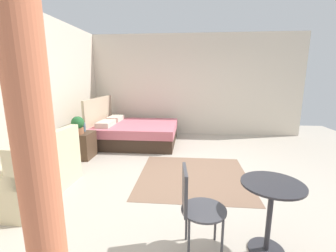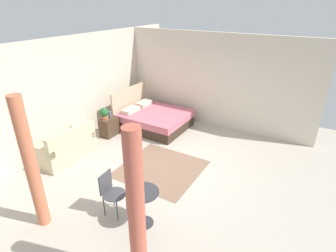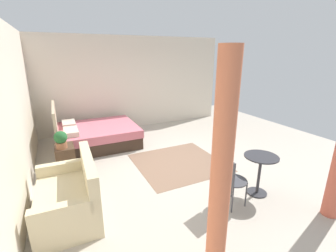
# 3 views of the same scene
# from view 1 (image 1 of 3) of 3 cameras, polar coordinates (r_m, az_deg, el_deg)

# --- Properties ---
(ground_plane) EXTENTS (8.94, 9.10, 0.02)m
(ground_plane) POSITION_cam_1_polar(r_m,az_deg,el_deg) (4.17, 7.23, -11.75)
(ground_plane) COLOR #B2A899
(wall_back) EXTENTS (8.94, 0.12, 2.89)m
(wall_back) POSITION_cam_1_polar(r_m,az_deg,el_deg) (4.78, -32.12, 7.61)
(wall_back) COLOR beige
(wall_back) RESTS_ON ground
(wall_right) EXTENTS (0.12, 6.10, 2.89)m
(wall_right) POSITION_cam_1_polar(r_m,az_deg,el_deg) (6.79, 6.72, 10.12)
(wall_right) COLOR beige
(wall_right) RESTS_ON ground
(area_rug) EXTENTS (1.83, 1.85, 0.01)m
(area_rug) POSITION_cam_1_polar(r_m,az_deg,el_deg) (4.02, 6.35, -12.43)
(area_rug) COLOR #7F604C
(area_rug) RESTS_ON ground
(bed) EXTENTS (1.73, 2.02, 1.17)m
(bed) POSITION_cam_1_polar(r_m,az_deg,el_deg) (5.92, -8.48, -1.53)
(bed) COLOR #38281E
(bed) RESTS_ON ground
(couch) EXTENTS (1.41, 0.89, 0.91)m
(couch) POSITION_cam_1_polar(r_m,az_deg,el_deg) (3.84, -31.00, -10.56)
(couch) COLOR beige
(couch) RESTS_ON ground
(nightstand) EXTENTS (0.51, 0.37, 0.54)m
(nightstand) POSITION_cam_1_polar(r_m,az_deg,el_deg) (5.11, -20.46, -4.55)
(nightstand) COLOR #473323
(nightstand) RESTS_ON ground
(potted_plant) EXTENTS (0.25, 0.25, 0.36)m
(potted_plant) POSITION_cam_1_polar(r_m,az_deg,el_deg) (4.94, -21.75, 0.31)
(potted_plant) COLOR #935B3D
(potted_plant) RESTS_ON nightstand
(vase) EXTENTS (0.08, 0.08, 0.18)m
(vase) POSITION_cam_1_polar(r_m,az_deg,el_deg) (5.14, -20.47, -0.26)
(vase) COLOR slate
(vase) RESTS_ON nightstand
(balcony_table) EXTENTS (0.57, 0.57, 0.72)m
(balcony_table) POSITION_cam_1_polar(r_m,az_deg,el_deg) (2.45, 24.40, -17.69)
(balcony_table) COLOR #2D2D33
(balcony_table) RESTS_ON ground
(cafe_chair_near_window) EXTENTS (0.46, 0.46, 0.86)m
(cafe_chair_near_window) POSITION_cam_1_polar(r_m,az_deg,el_deg) (2.26, 6.78, -18.63)
(cafe_chair_near_window) COLOR #3F3F44
(cafe_chair_near_window) RESTS_ON ground
(curtain_right) EXTENTS (0.22, 0.22, 2.46)m
(curtain_right) POSITION_cam_1_polar(r_m,az_deg,el_deg) (1.44, -30.25, -7.33)
(curtain_right) COLOR #D1704C
(curtain_right) RESTS_ON ground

